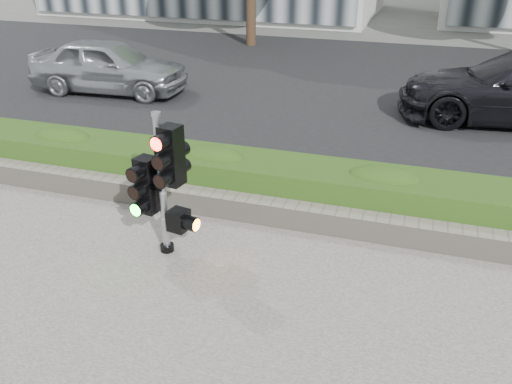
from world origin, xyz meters
TOP-DOWN VIEW (x-y plane):
  - ground at (0.00, 0.00)m, footprint 120.00×120.00m
  - road at (0.00, 10.00)m, footprint 60.00×13.00m
  - curb at (0.00, 3.15)m, footprint 60.00×0.25m
  - stone_wall at (0.00, 1.90)m, footprint 12.00×0.32m
  - hedge at (0.00, 2.55)m, footprint 12.00×1.00m
  - traffic_signal at (-1.11, 0.73)m, footprint 0.70×0.55m
  - car_silver at (-6.04, 7.36)m, footprint 4.17×1.88m

SIDE VIEW (x-z plane):
  - ground at x=0.00m, z-range 0.00..0.00m
  - road at x=0.00m, z-range 0.00..0.02m
  - curb at x=0.00m, z-range 0.00..0.12m
  - stone_wall at x=0.00m, z-range 0.03..0.37m
  - hedge at x=0.00m, z-range 0.03..0.71m
  - car_silver at x=-6.04m, z-range 0.02..1.41m
  - traffic_signal at x=-1.11m, z-range 0.13..2.08m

